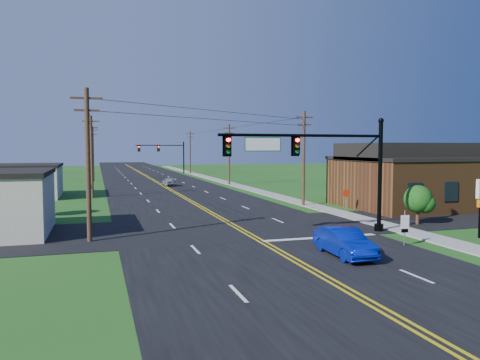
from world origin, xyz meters
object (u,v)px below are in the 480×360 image
object	(u,v)px
stop_sign	(346,195)
blue_car	(344,243)
signal_mast_main	(319,160)
signal_mast_far	(163,152)
route_sign	(405,225)

from	to	relation	value
stop_sign	blue_car	bearing A→B (deg)	-116.39
signal_mast_main	stop_sign	size ratio (longest dim) A/B	5.69
signal_mast_far	signal_mast_main	bearing A→B (deg)	-90.08
signal_mast_main	signal_mast_far	xyz separation A→B (m)	(0.10, 72.00, -0.20)
signal_mast_far	blue_car	size ratio (longest dim) A/B	2.50
blue_car	signal_mast_far	bearing A→B (deg)	90.36
route_sign	stop_sign	bearing A→B (deg)	79.76
blue_car	stop_sign	world-z (taller)	stop_sign
route_sign	stop_sign	xyz separation A→B (m)	(4.00, 13.43, 0.25)
blue_car	route_sign	size ratio (longest dim) A/B	2.16
blue_car	signal_mast_main	bearing A→B (deg)	77.78
signal_mast_main	blue_car	bearing A→B (deg)	-103.69
signal_mast_main	stop_sign	distance (m)	11.95
signal_mast_far	blue_car	world-z (taller)	signal_mast_far
signal_mast_far	blue_car	xyz separation A→B (m)	(-1.50, -77.76, -3.82)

